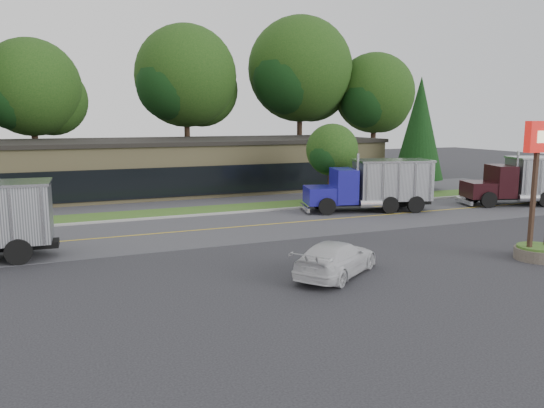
{
  "coord_description": "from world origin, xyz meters",
  "views": [
    {
      "loc": [
        -8.72,
        -18.69,
        6.06
      ],
      "look_at": [
        1.37,
        5.54,
        1.8
      ],
      "focal_mm": 35.0,
      "sensor_mm": 36.0,
      "label": 1
    }
  ],
  "objects_px": {
    "bilo_sign": "(541,213)",
    "dump_truck_blue": "(375,184)",
    "dump_truck_maroon": "(529,179)",
    "rally_car": "(336,258)"
  },
  "relations": [
    {
      "from": "rally_car",
      "to": "dump_truck_blue",
      "type": "bearing_deg",
      "value": -75.01
    },
    {
      "from": "bilo_sign",
      "to": "dump_truck_blue",
      "type": "xyz_separation_m",
      "value": [
        0.29,
        13.04,
        -0.22
      ]
    },
    {
      "from": "bilo_sign",
      "to": "dump_truck_maroon",
      "type": "bearing_deg",
      "value": 43.23
    },
    {
      "from": "rally_car",
      "to": "dump_truck_maroon",
      "type": "bearing_deg",
      "value": -101.05
    },
    {
      "from": "dump_truck_blue",
      "to": "rally_car",
      "type": "bearing_deg",
      "value": 65.73
    },
    {
      "from": "bilo_sign",
      "to": "dump_truck_blue",
      "type": "distance_m",
      "value": 13.05
    },
    {
      "from": "dump_truck_blue",
      "to": "bilo_sign",
      "type": "bearing_deg",
      "value": 103.51
    },
    {
      "from": "dump_truck_blue",
      "to": "dump_truck_maroon",
      "type": "height_order",
      "value": "same"
    },
    {
      "from": "dump_truck_blue",
      "to": "rally_car",
      "type": "distance_m",
      "value": 15.18
    },
    {
      "from": "dump_truck_blue",
      "to": "rally_car",
      "type": "relative_size",
      "value": 1.84
    }
  ]
}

